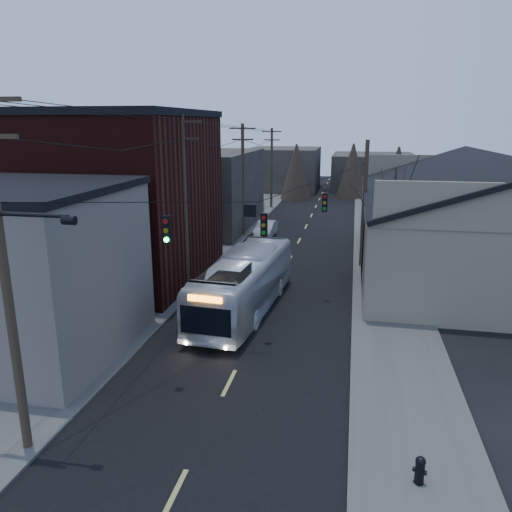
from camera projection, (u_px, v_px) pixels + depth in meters
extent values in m
cube|color=black|center=(296.00, 246.00, 39.73)|extent=(9.00, 110.00, 0.02)
cube|color=#474744|center=(218.00, 242.00, 40.93)|extent=(4.00, 110.00, 0.12)
cube|color=#474744|center=(380.00, 250.00, 38.51)|extent=(4.00, 110.00, 0.12)
cube|color=#6C645A|center=(23.00, 274.00, 20.59)|extent=(8.00, 8.00, 7.00)
cube|color=black|center=(118.00, 199.00, 30.82)|extent=(10.00, 12.00, 10.00)
cube|color=#312D27|center=(203.00, 190.00, 46.28)|extent=(9.00, 14.00, 7.00)
cube|color=gray|center=(490.00, 236.00, 31.93)|extent=(16.00, 20.00, 5.00)
cube|color=black|center=(430.00, 175.00, 31.70)|extent=(8.16, 20.60, 2.86)
cube|color=#312D27|center=(284.00, 169.00, 73.26)|extent=(10.00, 12.00, 6.00)
cube|color=#312D27|center=(373.00, 171.00, 75.71)|extent=(12.00, 14.00, 5.00)
cone|color=black|center=(392.00, 232.00, 28.12)|extent=(0.40, 0.40, 7.20)
cylinder|color=#382B1E|center=(6.00, 284.00, 13.71)|extent=(0.28, 0.28, 10.50)
cylinder|color=#382B1E|center=(185.00, 206.00, 28.00)|extent=(0.28, 0.28, 10.00)
cube|color=#382B1E|center=(182.00, 122.00, 26.81)|extent=(2.20, 0.12, 0.12)
cylinder|color=#382B1E|center=(243.00, 181.00, 42.28)|extent=(0.28, 0.28, 9.50)
cube|color=#382B1E|center=(242.00, 128.00, 41.16)|extent=(2.20, 0.12, 0.12)
cylinder|color=#382B1E|center=(272.00, 169.00, 56.57)|extent=(0.28, 0.28, 9.00)
cube|color=#382B1E|center=(272.00, 132.00, 55.51)|extent=(2.20, 0.12, 0.12)
cylinder|color=#382B1E|center=(364.00, 205.00, 32.97)|extent=(0.28, 0.28, 8.50)
cube|color=black|center=(167.00, 230.00, 17.24)|extent=(0.28, 0.20, 1.00)
cube|color=black|center=(264.00, 225.00, 21.18)|extent=(0.28, 0.20, 1.00)
cube|color=black|center=(325.00, 202.00, 26.43)|extent=(0.28, 0.20, 1.00)
imported|color=silver|center=(244.00, 283.00, 25.71)|extent=(3.52, 11.22, 3.08)
imported|color=#A6AAAE|center=(266.00, 229.00, 42.91)|extent=(1.55, 4.21, 1.38)
cylinder|color=black|center=(420.00, 473.00, 13.39)|extent=(0.26, 0.26, 0.64)
sphere|color=black|center=(421.00, 461.00, 13.30)|extent=(0.28, 0.28, 0.28)
cylinder|color=black|center=(420.00, 471.00, 13.37)|extent=(0.40, 0.25, 0.13)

